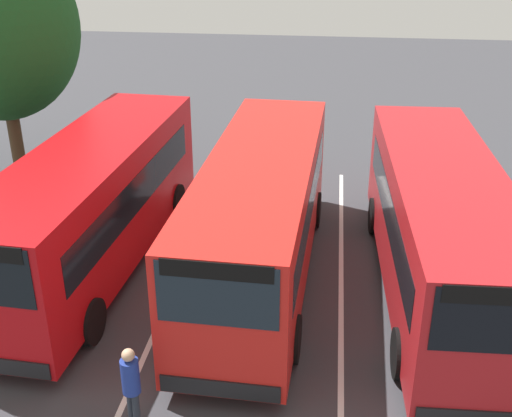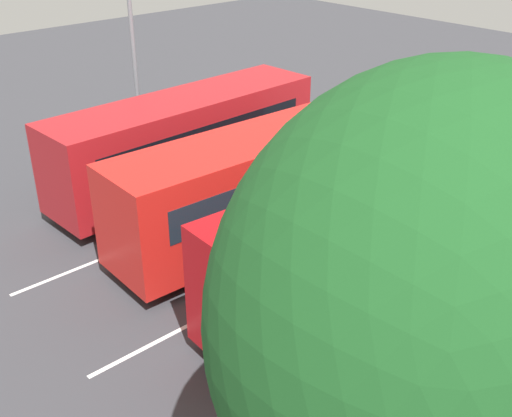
{
  "view_description": "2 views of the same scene",
  "coord_description": "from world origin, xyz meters",
  "px_view_note": "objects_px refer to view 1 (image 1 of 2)",
  "views": [
    {
      "loc": [
        14.41,
        1.57,
        8.49
      ],
      "look_at": [
        -0.15,
        -0.19,
        1.58
      ],
      "focal_mm": 45.16,
      "sensor_mm": 36.0,
      "label": 1
    },
    {
      "loc": [
        -10.79,
        -12.12,
        9.43
      ],
      "look_at": [
        -0.36,
        -0.54,
        1.37
      ],
      "focal_mm": 44.17,
      "sensor_mm": 36.0,
      "label": 2
    }
  ],
  "objects_px": {
    "bus_center_right": "(441,227)",
    "pedestrian": "(131,383)",
    "bus_far_left": "(92,203)",
    "bus_center_left": "(260,214)"
  },
  "relations": [
    {
      "from": "bus_far_left",
      "to": "pedestrian",
      "type": "xyz_separation_m",
      "value": [
        5.56,
        2.62,
        -0.74
      ]
    },
    {
      "from": "bus_far_left",
      "to": "bus_center_right",
      "type": "xyz_separation_m",
      "value": [
        0.34,
        8.45,
        0.0
      ]
    },
    {
      "from": "bus_center_left",
      "to": "bus_far_left",
      "type": "bearing_deg",
      "value": -89.7
    },
    {
      "from": "bus_far_left",
      "to": "bus_center_right",
      "type": "relative_size",
      "value": 1.0
    },
    {
      "from": "bus_far_left",
      "to": "bus_center_left",
      "type": "bearing_deg",
      "value": 91.65
    },
    {
      "from": "pedestrian",
      "to": "bus_center_left",
      "type": "bearing_deg",
      "value": 21.48
    },
    {
      "from": "bus_far_left",
      "to": "pedestrian",
      "type": "bearing_deg",
      "value": 28.59
    },
    {
      "from": "pedestrian",
      "to": "bus_far_left",
      "type": "bearing_deg",
      "value": 63.25
    },
    {
      "from": "bus_center_right",
      "to": "pedestrian",
      "type": "xyz_separation_m",
      "value": [
        5.22,
        -5.83,
        -0.74
      ]
    },
    {
      "from": "bus_center_right",
      "to": "bus_far_left",
      "type": "bearing_deg",
      "value": -94.33
    }
  ]
}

